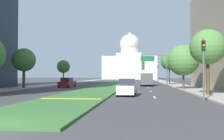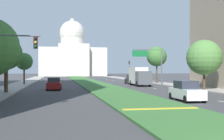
# 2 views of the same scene
# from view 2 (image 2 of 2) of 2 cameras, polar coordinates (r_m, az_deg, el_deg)

# --- Properties ---
(ground_plane) EXTENTS (290.73, 290.73, 0.00)m
(ground_plane) POSITION_cam_2_polar(r_m,az_deg,el_deg) (73.81, -5.27, -2.11)
(ground_plane) COLOR #3D3D3F
(grass_median) EXTENTS (5.80, 118.93, 0.14)m
(grass_median) POSITION_cam_2_polar(r_m,az_deg,el_deg) (67.23, -4.75, -2.26)
(grass_median) COLOR #386B33
(grass_median) RESTS_ON ground_plane
(median_curb_nose) EXTENTS (5.22, 0.50, 0.04)m
(median_curb_nose) POSITION_cam_2_polar(r_m,az_deg,el_deg) (19.97, 9.37, -7.41)
(median_curb_nose) COLOR gold
(median_curb_nose) RESTS_ON grass_median
(lane_dashes_right) EXTENTS (0.16, 66.01, 0.01)m
(lane_dashes_right) POSITION_cam_2_polar(r_m,az_deg,el_deg) (57.39, 3.61, -2.72)
(lane_dashes_right) COLOR silver
(lane_dashes_right) RESTS_ON ground_plane
(sidewalk_left) EXTENTS (4.00, 118.93, 0.15)m
(sidewalk_left) POSITION_cam_2_polar(r_m,az_deg,el_deg) (60.68, -17.00, -2.50)
(sidewalk_left) COLOR #9E9991
(sidewalk_left) RESTS_ON ground_plane
(sidewalk_right) EXTENTS (4.00, 118.93, 0.15)m
(sidewalk_right) POSITION_cam_2_polar(r_m,az_deg,el_deg) (63.63, 8.14, -2.38)
(sidewalk_right) COLOR #9E9991
(sidewalk_right) RESTS_ON ground_plane
(capitol_building) EXTENTS (29.60, 27.59, 26.93)m
(capitol_building) POSITION_cam_2_polar(r_m,az_deg,el_deg) (138.97, -7.73, 2.50)
(capitol_building) COLOR beige
(capitol_building) RESTS_ON ground_plane
(traffic_light_near_left) EXTENTS (3.34, 0.35, 5.20)m
(traffic_light_near_left) POSITION_cam_2_polar(r_m,az_deg,el_deg) (20.83, -20.23, 2.92)
(traffic_light_near_left) COLOR #515456
(traffic_light_near_left) RESTS_ON ground_plane
(traffic_light_far_right) EXTENTS (0.28, 0.35, 5.20)m
(traffic_light_far_right) POSITION_cam_2_polar(r_m,az_deg,el_deg) (74.35, 3.37, 0.46)
(traffic_light_far_right) COLOR #515456
(traffic_light_far_right) RESTS_ON ground_plane
(overhead_guide_sign) EXTENTS (5.43, 0.20, 6.50)m
(overhead_guide_sign) POSITION_cam_2_polar(r_m,az_deg,el_deg) (51.79, 7.52, 2.12)
(overhead_guide_sign) COLOR #515456
(overhead_guide_sign) RESTS_ON ground_plane
(street_tree_left_mid) EXTENTS (3.71, 3.71, 6.48)m
(street_tree_left_mid) POSITION_cam_2_polar(r_m,az_deg,el_deg) (35.94, -19.89, 2.96)
(street_tree_left_mid) COLOR #4C3823
(street_tree_left_mid) RESTS_ON ground_plane
(street_tree_right_mid) EXTENTS (4.66, 4.66, 6.72)m
(street_tree_right_mid) POSITION_cam_2_polar(r_m,az_deg,el_deg) (40.53, 17.47, 2.34)
(street_tree_right_mid) COLOR #4C3823
(street_tree_right_mid) RESTS_ON ground_plane
(street_tree_left_far) EXTENTS (3.17, 3.17, 5.90)m
(street_tree_left_far) POSITION_cam_2_polar(r_m,az_deg,el_deg) (56.64, -16.70, 1.58)
(street_tree_left_far) COLOR #4C3823
(street_tree_left_far) RESTS_ON ground_plane
(street_tree_right_far) EXTENTS (3.93, 3.93, 7.36)m
(street_tree_right_far) POSITION_cam_2_polar(r_m,az_deg,el_deg) (58.49, 8.68, 2.59)
(street_tree_right_far) COLOR #4C3823
(street_tree_right_far) RESTS_ON ground_plane
(sedan_lead_stopped) EXTENTS (1.94, 4.37, 1.78)m
(sedan_lead_stopped) POSITION_cam_2_polar(r_m,az_deg,el_deg) (26.81, 14.25, -4.07)
(sedan_lead_stopped) COLOR silver
(sedan_lead_stopped) RESTS_ON ground_plane
(sedan_midblock) EXTENTS (2.08, 4.71, 1.75)m
(sedan_midblock) POSITION_cam_2_polar(r_m,az_deg,el_deg) (41.08, -11.15, -2.67)
(sedan_midblock) COLOR maroon
(sedan_midblock) RESTS_ON ground_plane
(sedan_distant) EXTENTS (2.05, 4.72, 1.83)m
(sedan_distant) POSITION_cam_2_polar(r_m,az_deg,el_deg) (56.65, 3.95, -1.89)
(sedan_distant) COLOR black
(sedan_distant) RESTS_ON ground_plane
(box_truck_delivery) EXTENTS (2.40, 6.40, 3.20)m
(box_truck_delivery) POSITION_cam_2_polar(r_m,az_deg,el_deg) (50.49, 5.38, -1.19)
(box_truck_delivery) COLOR #4C5156
(box_truck_delivery) RESTS_ON ground_plane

